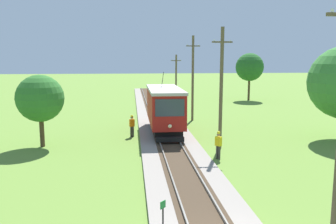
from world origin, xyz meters
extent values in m
cube|color=maroon|center=(0.00, 18.58, 2.30)|extent=(2.50, 8.00, 2.60)
cube|color=#B2ADA3|center=(0.00, 18.58, 3.71)|extent=(2.60, 8.32, 0.22)
cube|color=black|center=(0.00, 18.58, 0.72)|extent=(2.10, 7.04, 0.44)
cube|color=#2D3842|center=(0.00, 14.56, 2.77)|extent=(2.10, 0.03, 1.25)
cube|color=#2D3842|center=(1.26, 18.58, 2.66)|extent=(0.02, 6.72, 1.04)
sphere|color=#F4EAB2|center=(0.00, 14.52, 1.45)|extent=(0.28, 0.28, 0.28)
cylinder|color=black|center=(0.00, 20.18, 4.52)|extent=(0.05, 1.67, 1.19)
cube|color=black|center=(0.00, 14.38, 0.50)|extent=(2.00, 0.36, 0.32)
cylinder|color=black|center=(0.00, 16.34, 0.72)|extent=(1.54, 0.80, 0.80)
cylinder|color=black|center=(0.00, 20.82, 0.72)|extent=(1.54, 0.80, 0.80)
cylinder|color=silver|center=(2.85, -0.35, 7.56)|extent=(0.08, 0.08, 0.10)
cylinder|color=brown|center=(3.40, 13.46, 4.16)|extent=(0.24, 0.31, 8.31)
cube|color=brown|center=(3.40, 13.46, 7.31)|extent=(1.40, 0.10, 0.10)
cylinder|color=silver|center=(2.85, 13.46, 7.41)|extent=(0.08, 0.08, 0.10)
cylinder|color=silver|center=(3.95, 13.46, 7.41)|extent=(0.08, 0.08, 0.10)
cylinder|color=brown|center=(3.40, 24.59, 4.21)|extent=(0.24, 0.25, 8.42)
cube|color=brown|center=(3.40, 24.59, 7.41)|extent=(1.40, 0.10, 0.10)
cylinder|color=silver|center=(2.85, 24.59, 7.51)|extent=(0.08, 0.08, 0.10)
cylinder|color=silver|center=(3.95, 24.59, 7.51)|extent=(0.08, 0.08, 0.10)
cylinder|color=brown|center=(3.40, 37.67, 3.34)|extent=(0.24, 0.52, 6.69)
cube|color=brown|center=(3.40, 37.67, 5.88)|extent=(1.40, 0.10, 0.10)
cylinder|color=silver|center=(2.85, 37.67, 5.98)|extent=(0.08, 0.08, 0.10)
cylinder|color=silver|center=(3.95, 37.67, 5.98)|extent=(0.08, 0.08, 0.10)
cylinder|color=black|center=(-1.62, 2.13, 0.45)|extent=(0.06, 0.06, 0.90)
cube|color=#1E7A33|center=(-1.62, 2.13, 1.04)|extent=(0.21, 0.21, 0.28)
cylinder|color=#38332D|center=(2.58, 10.97, 0.43)|extent=(0.15, 0.15, 0.86)
cylinder|color=#38332D|center=(2.69, 10.85, 0.43)|extent=(0.15, 0.15, 0.86)
cube|color=yellow|center=(2.64, 10.91, 1.15)|extent=(0.43, 0.45, 0.58)
sphere|color=#936B51|center=(2.64, 10.91, 1.58)|extent=(0.22, 0.22, 0.22)
sphere|color=yellow|center=(2.64, 10.91, 1.68)|extent=(0.21, 0.21, 0.21)
cylinder|color=#38332D|center=(-2.77, 17.66, 0.43)|extent=(0.15, 0.15, 0.86)
cylinder|color=#38332D|center=(-2.62, 17.71, 0.43)|extent=(0.15, 0.15, 0.86)
cube|color=orange|center=(-2.70, 17.68, 1.15)|extent=(0.44, 0.35, 0.58)
sphere|color=#936B51|center=(-2.70, 17.68, 1.58)|extent=(0.22, 0.22, 0.22)
sphere|color=yellow|center=(-2.70, 17.68, 1.68)|extent=(0.21, 0.21, 0.21)
cylinder|color=#4C3823|center=(14.72, 40.52, 1.68)|extent=(0.32, 0.32, 3.36)
sphere|color=#235B23|center=(14.72, 40.52, 4.90)|extent=(4.11, 4.11, 4.11)
cylinder|color=#4C3823|center=(-9.06, 15.28, 1.11)|extent=(0.32, 0.32, 2.23)
sphere|color=#2D6B28|center=(-9.06, 15.28, 3.47)|extent=(3.31, 3.31, 3.31)
camera|label=1|loc=(-2.68, -9.70, 6.28)|focal=37.23mm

